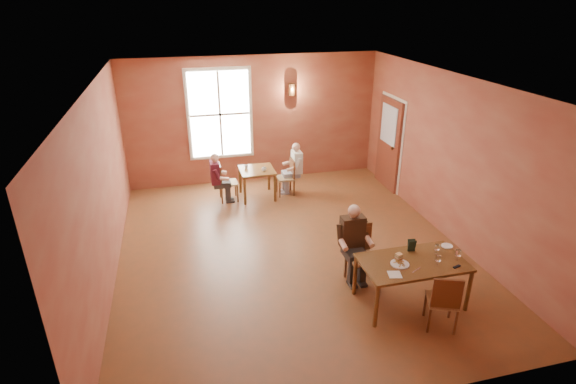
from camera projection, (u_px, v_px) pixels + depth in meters
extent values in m
cube|color=brown|center=(291.00, 249.00, 8.16)|extent=(6.00, 7.00, 0.01)
cube|color=brown|center=(254.00, 120.00, 10.65)|extent=(6.00, 0.04, 3.00)
cube|color=brown|center=(379.00, 297.00, 4.45)|extent=(6.00, 0.04, 3.00)
cube|color=brown|center=(102.00, 190.00, 6.88)|extent=(0.04, 7.00, 3.00)
cube|color=brown|center=(449.00, 158.00, 8.23)|extent=(0.04, 7.00, 3.00)
cube|color=white|center=(291.00, 82.00, 6.95)|extent=(6.00, 7.00, 0.04)
cube|color=white|center=(220.00, 114.00, 10.35)|extent=(1.36, 0.10, 1.96)
cube|color=maroon|center=(388.00, 144.00, 10.43)|extent=(0.12, 1.04, 2.10)
cylinder|color=brown|center=(292.00, 89.00, 10.48)|extent=(0.16, 0.16, 0.28)
cylinder|color=white|center=(400.00, 264.00, 6.40)|extent=(0.34, 0.34, 0.03)
cube|color=tan|center=(399.00, 258.00, 6.48)|extent=(0.10, 0.10, 0.10)
cube|color=black|center=(412.00, 245.00, 6.71)|extent=(0.12, 0.07, 0.19)
cube|color=white|center=(416.00, 270.00, 6.28)|extent=(0.18, 0.10, 0.00)
cube|color=silver|center=(395.00, 275.00, 6.18)|extent=(0.21, 0.21, 0.01)
cylinder|color=white|center=(447.00, 246.00, 6.87)|extent=(0.20, 0.20, 0.01)
cube|color=black|center=(457.00, 267.00, 6.35)|extent=(0.13, 0.07, 0.02)
imported|color=white|center=(264.00, 169.00, 9.89)|extent=(0.12, 0.12, 0.08)
imported|color=white|center=(246.00, 167.00, 10.02)|extent=(0.12, 0.12, 0.08)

